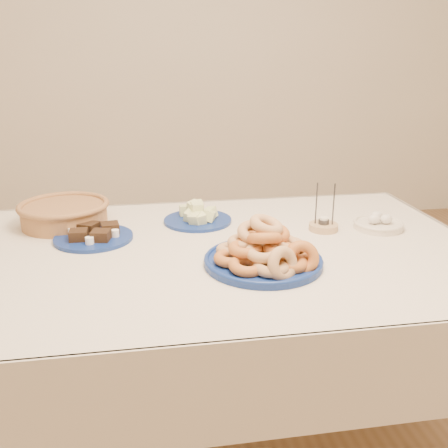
{
  "coord_description": "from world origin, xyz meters",
  "views": [
    {
      "loc": [
        -0.24,
        -1.49,
        1.35
      ],
      "look_at": [
        0.0,
        -0.05,
        0.85
      ],
      "focal_mm": 40.0,
      "sensor_mm": 36.0,
      "label": 1
    }
  ],
  "objects_px": {
    "candle_holder": "(323,226)",
    "dining_table": "(222,278)",
    "brownie_plate": "(94,236)",
    "egg_bowl": "(378,224)",
    "melon_plate": "(198,217)",
    "wicker_basket": "(64,213)",
    "donut_platter": "(265,252)"
  },
  "relations": [
    {
      "from": "candle_holder",
      "to": "dining_table",
      "type": "bearing_deg",
      "value": -163.73
    },
    {
      "from": "brownie_plate",
      "to": "candle_holder",
      "type": "relative_size",
      "value": 1.65
    },
    {
      "from": "candle_holder",
      "to": "egg_bowl",
      "type": "distance_m",
      "value": 0.2
    },
    {
      "from": "melon_plate",
      "to": "wicker_basket",
      "type": "relative_size",
      "value": 0.61
    },
    {
      "from": "dining_table",
      "to": "egg_bowl",
      "type": "bearing_deg",
      "value": 9.3
    },
    {
      "from": "egg_bowl",
      "to": "brownie_plate",
      "type": "bearing_deg",
      "value": 177.01
    },
    {
      "from": "melon_plate",
      "to": "egg_bowl",
      "type": "height_order",
      "value": "melon_plate"
    },
    {
      "from": "wicker_basket",
      "to": "egg_bowl",
      "type": "xyz_separation_m",
      "value": [
        1.12,
        -0.23,
        -0.03
      ]
    },
    {
      "from": "donut_platter",
      "to": "candle_holder",
      "type": "bearing_deg",
      "value": 43.89
    },
    {
      "from": "dining_table",
      "to": "wicker_basket",
      "type": "distance_m",
      "value": 0.64
    },
    {
      "from": "melon_plate",
      "to": "candle_holder",
      "type": "distance_m",
      "value": 0.46
    },
    {
      "from": "donut_platter",
      "to": "egg_bowl",
      "type": "bearing_deg",
      "value": 27.81
    },
    {
      "from": "candle_holder",
      "to": "egg_bowl",
      "type": "height_order",
      "value": "candle_holder"
    },
    {
      "from": "donut_platter",
      "to": "brownie_plate",
      "type": "relative_size",
      "value": 1.61
    },
    {
      "from": "brownie_plate",
      "to": "donut_platter",
      "type": "bearing_deg",
      "value": -30.55
    },
    {
      "from": "donut_platter",
      "to": "melon_plate",
      "type": "height_order",
      "value": "donut_platter"
    },
    {
      "from": "donut_platter",
      "to": "brownie_plate",
      "type": "bearing_deg",
      "value": 149.45
    },
    {
      "from": "wicker_basket",
      "to": "egg_bowl",
      "type": "relative_size",
      "value": 2.23
    },
    {
      "from": "melon_plate",
      "to": "brownie_plate",
      "type": "height_order",
      "value": "melon_plate"
    },
    {
      "from": "melon_plate",
      "to": "wicker_basket",
      "type": "xyz_separation_m",
      "value": [
        -0.49,
        0.06,
        0.02
      ]
    },
    {
      "from": "wicker_basket",
      "to": "brownie_plate",
      "type": "bearing_deg",
      "value": -56.5
    },
    {
      "from": "dining_table",
      "to": "egg_bowl",
      "type": "distance_m",
      "value": 0.61
    },
    {
      "from": "brownie_plate",
      "to": "egg_bowl",
      "type": "bearing_deg",
      "value": -2.99
    },
    {
      "from": "donut_platter",
      "to": "candle_holder",
      "type": "distance_m",
      "value": 0.39
    },
    {
      "from": "brownie_plate",
      "to": "candle_holder",
      "type": "height_order",
      "value": "candle_holder"
    },
    {
      "from": "brownie_plate",
      "to": "wicker_basket",
      "type": "height_order",
      "value": "wicker_basket"
    },
    {
      "from": "donut_platter",
      "to": "egg_bowl",
      "type": "distance_m",
      "value": 0.55
    },
    {
      "from": "dining_table",
      "to": "candle_holder",
      "type": "bearing_deg",
      "value": 16.27
    },
    {
      "from": "donut_platter",
      "to": "wicker_basket",
      "type": "distance_m",
      "value": 0.8
    },
    {
      "from": "donut_platter",
      "to": "melon_plate",
      "type": "bearing_deg",
      "value": 109.56
    },
    {
      "from": "dining_table",
      "to": "melon_plate",
      "type": "distance_m",
      "value": 0.3
    },
    {
      "from": "egg_bowl",
      "to": "candle_holder",
      "type": "bearing_deg",
      "value": 175.21
    }
  ]
}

